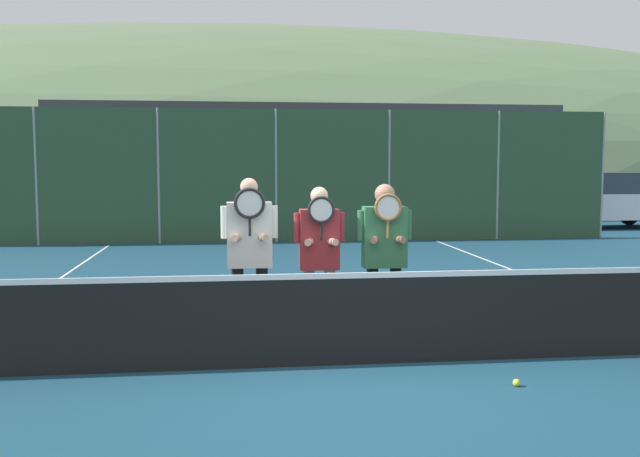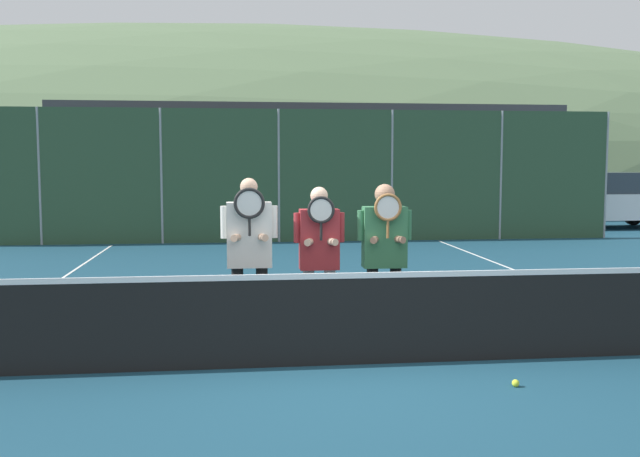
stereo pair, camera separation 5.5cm
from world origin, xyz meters
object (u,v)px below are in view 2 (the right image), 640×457
(player_center_left, at_px, (319,252))
(car_center, at_px, (435,201))
(player_center_right, at_px, (384,248))
(tennis_ball_on_court, at_px, (516,383))
(player_leftmost, at_px, (249,248))
(car_right_of_center, at_px, (604,200))
(car_left_of_center, at_px, (258,202))
(car_far_left, at_px, (75,202))

(player_center_left, distance_m, car_center, 13.89)
(player_center_right, bearing_deg, tennis_ball_on_court, -63.14)
(player_leftmost, height_order, car_right_of_center, player_leftmost)
(car_left_of_center, bearing_deg, car_right_of_center, 0.76)
(car_left_of_center, relative_size, car_center, 0.95)
(player_center_left, bearing_deg, car_right_of_center, 51.49)
(car_right_of_center, bearing_deg, car_far_left, 179.81)
(car_center, bearing_deg, player_center_left, -111.18)
(player_leftmost, height_order, tennis_ball_on_court, player_leftmost)
(player_leftmost, xyz_separation_m, car_center, (5.80, 13.03, -0.21))
(car_left_of_center, xyz_separation_m, tennis_ball_on_court, (1.89, -14.83, -0.85))
(car_center, bearing_deg, car_left_of_center, 178.60)
(player_leftmost, xyz_separation_m, car_right_of_center, (11.30, 13.30, -0.21))
(car_far_left, relative_size, car_right_of_center, 0.93)
(player_leftmost, xyz_separation_m, car_far_left, (-4.74, 13.35, -0.19))
(player_center_right, bearing_deg, car_right_of_center, 53.56)
(player_center_left, relative_size, player_center_right, 0.98)
(player_leftmost, xyz_separation_m, tennis_ball_on_court, (2.38, -1.67, -1.07))
(car_right_of_center, bearing_deg, tennis_ball_on_court, -120.79)
(car_center, bearing_deg, car_far_left, 178.23)
(player_center_left, bearing_deg, car_center, 68.82)
(car_far_left, xyz_separation_m, tennis_ball_on_court, (7.12, -15.02, -0.89))
(car_left_of_center, relative_size, car_right_of_center, 0.92)
(player_center_right, relative_size, car_right_of_center, 0.38)
(player_center_right, distance_m, car_far_left, 14.71)
(player_center_right, distance_m, car_center, 13.68)
(player_center_left, height_order, car_center, player_center_left)
(car_left_of_center, height_order, tennis_ball_on_court, car_left_of_center)
(car_far_left, relative_size, car_center, 0.97)
(player_center_left, xyz_separation_m, player_center_right, (0.73, -0.03, 0.05))
(player_center_right, bearing_deg, player_center_left, 177.35)
(player_center_right, bearing_deg, car_far_left, 115.17)
(car_far_left, relative_size, tennis_ball_on_court, 64.38)
(car_left_of_center, bearing_deg, player_leftmost, -92.12)
(car_left_of_center, height_order, car_right_of_center, car_right_of_center)
(tennis_ball_on_court, bearing_deg, car_left_of_center, 97.27)
(player_leftmost, distance_m, car_center, 14.26)
(player_center_right, height_order, car_left_of_center, player_center_right)
(player_leftmost, relative_size, car_right_of_center, 0.40)
(player_center_right, relative_size, car_center, 0.40)
(car_center, bearing_deg, car_right_of_center, 2.85)
(player_center_left, xyz_separation_m, car_right_of_center, (10.52, 13.22, -0.15))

